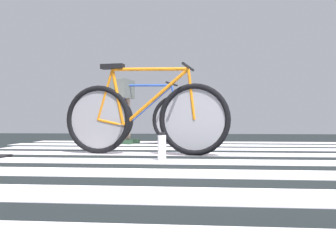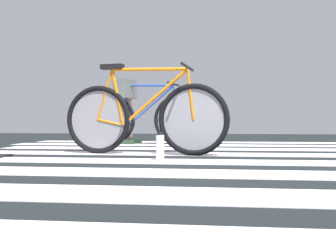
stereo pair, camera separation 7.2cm
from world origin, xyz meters
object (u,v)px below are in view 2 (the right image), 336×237
cyclist_2_of_2 (125,102)px  bicycle_2_of_2 (144,118)px  water_bottle (160,147)px  bicycle_1_of_2 (144,117)px

cyclist_2_of_2 → bicycle_2_of_2: bearing=0.0°
water_bottle → bicycle_2_of_2: bearing=103.1°
bicycle_1_of_2 → water_bottle: (0.25, -0.61, -0.27)m
bicycle_1_of_2 → cyclist_2_of_2: size_ratio=1.79×
bicycle_1_of_2 → bicycle_2_of_2: (-0.32, 1.83, 0.00)m
bicycle_2_of_2 → cyclist_2_of_2: 0.39m
bicycle_2_of_2 → cyclist_2_of_2: cyclist_2_of_2 is taller
bicycle_2_of_2 → cyclist_2_of_2: size_ratio=1.78×
bicycle_2_of_2 → cyclist_2_of_2: (-0.30, 0.06, 0.24)m
bicycle_1_of_2 → bicycle_2_of_2: 1.85m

